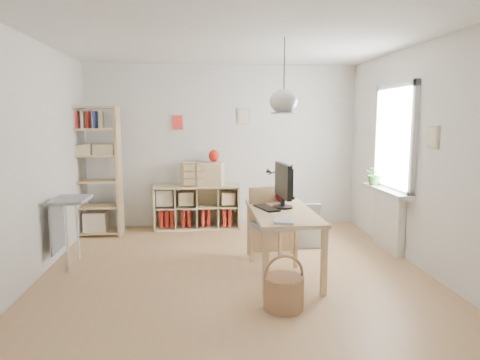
{
  "coord_description": "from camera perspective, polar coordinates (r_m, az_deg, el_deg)",
  "views": [
    {
      "loc": [
        -0.41,
        -4.95,
        1.79
      ],
      "look_at": [
        0.1,
        0.3,
        1.05
      ],
      "focal_mm": 32.0,
      "sensor_mm": 36.0,
      "label": 1
    }
  ],
  "objects": [
    {
      "name": "ground",
      "position": [
        5.28,
        -0.78,
        -11.84
      ],
      "size": [
        4.5,
        4.5,
        0.0
      ],
      "primitive_type": "plane",
      "color": "tan",
      "rests_on": "ground"
    },
    {
      "name": "room_shell",
      "position": [
        4.9,
        5.86,
        10.42
      ],
      "size": [
        4.5,
        4.5,
        4.5
      ],
      "color": "white",
      "rests_on": "ground"
    },
    {
      "name": "window_unit",
      "position": [
        6.14,
        19.94,
        5.28
      ],
      "size": [
        0.07,
        1.16,
        1.46
      ],
      "color": "white",
      "rests_on": "ground"
    },
    {
      "name": "radiator",
      "position": [
        6.28,
        19.15,
        -5.24
      ],
      "size": [
        0.1,
        0.8,
        0.8
      ],
      "primitive_type": "cube",
      "color": "silver",
      "rests_on": "ground"
    },
    {
      "name": "windowsill",
      "position": [
        6.18,
        18.91,
        -1.38
      ],
      "size": [
        0.22,
        1.2,
        0.06
      ],
      "primitive_type": "cube",
      "color": "silver",
      "rests_on": "radiator"
    },
    {
      "name": "desk",
      "position": [
        5.02,
        5.64,
        -5.1
      ],
      "size": [
        0.7,
        1.5,
        0.75
      ],
      "color": "tan",
      "rests_on": "ground"
    },
    {
      "name": "cube_shelf",
      "position": [
        7.19,
        -5.93,
        -4.02
      ],
      "size": [
        1.4,
        0.38,
        0.72
      ],
      "color": "tan",
      "rests_on": "ground"
    },
    {
      "name": "tall_bookshelf",
      "position": [
        6.98,
        -19.01,
        1.79
      ],
      "size": [
        0.8,
        0.38,
        2.0
      ],
      "color": "tan",
      "rests_on": "ground"
    },
    {
      "name": "side_table",
      "position": [
        5.65,
        -22.21,
        -4.05
      ],
      "size": [
        0.4,
        0.55,
        0.85
      ],
      "color": "#939496",
      "rests_on": "ground"
    },
    {
      "name": "chair",
      "position": [
        5.36,
        4.18,
        -5.46
      ],
      "size": [
        0.58,
        0.58,
        0.96
      ],
      "rotation": [
        0.0,
        0.0,
        0.3
      ],
      "color": "#939496",
      "rests_on": "ground"
    },
    {
      "name": "wicker_basket",
      "position": [
        4.23,
        5.83,
        -14.53
      ],
      "size": [
        0.39,
        0.38,
        0.53
      ],
      "rotation": [
        0.0,
        0.0,
        0.08
      ],
      "color": "olive",
      "rests_on": "ground"
    },
    {
      "name": "storage_chest",
      "position": [
        6.31,
        8.86,
        -6.87
      ],
      "size": [
        0.54,
        0.6,
        0.56
      ],
      "rotation": [
        0.0,
        0.0,
        -0.02
      ],
      "color": "#B1B1AD",
      "rests_on": "ground"
    },
    {
      "name": "monitor",
      "position": [
        5.09,
        5.76,
        -0.42
      ],
      "size": [
        0.24,
        0.61,
        0.53
      ],
      "rotation": [
        0.0,
        0.0,
        0.06
      ],
      "color": "black",
      "rests_on": "desk"
    },
    {
      "name": "keyboard",
      "position": [
        5.07,
        3.56,
        -3.74
      ],
      "size": [
        0.28,
        0.45,
        0.02
      ],
      "primitive_type": "cube",
      "rotation": [
        0.0,
        0.0,
        0.3
      ],
      "color": "black",
      "rests_on": "desk"
    },
    {
      "name": "task_lamp",
      "position": [
        5.56,
        5.21,
        0.23
      ],
      "size": [
        0.4,
        0.15,
        0.43
      ],
      "color": "black",
      "rests_on": "desk"
    },
    {
      "name": "yarn_ball",
      "position": [
        5.48,
        5.61,
        -2.08
      ],
      "size": [
        0.17,
        0.17,
        0.17
      ],
      "primitive_type": "sphere",
      "color": "#510A1A",
      "rests_on": "desk"
    },
    {
      "name": "paper_tray",
      "position": [
        4.44,
        5.92,
        -5.45
      ],
      "size": [
        0.26,
        0.29,
        0.03
      ],
      "primitive_type": "cube",
      "rotation": [
        0.0,
        0.0,
        -0.22
      ],
      "color": "silver",
      "rests_on": "desk"
    },
    {
      "name": "drawer_chest",
      "position": [
        7.04,
        -5.02,
        0.82
      ],
      "size": [
        0.73,
        0.45,
        0.39
      ],
      "primitive_type": "cube",
      "rotation": [
        0.0,
        0.0,
        -0.22
      ],
      "color": "tan",
      "rests_on": "cube_shelf"
    },
    {
      "name": "red_vase",
      "position": [
        7.01,
        -3.51,
        3.25
      ],
      "size": [
        0.17,
        0.17,
        0.21
      ],
      "primitive_type": "ellipsoid",
      "color": "#A51A0D",
      "rests_on": "drawer_chest"
    },
    {
      "name": "potted_plant",
      "position": [
        6.46,
        17.55,
        0.79
      ],
      "size": [
        0.35,
        0.32,
        0.32
      ],
      "primitive_type": "imported",
      "rotation": [
        0.0,
        0.0,
        0.26
      ],
      "color": "#2F5A21",
      "rests_on": "windowsill"
    }
  ]
}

